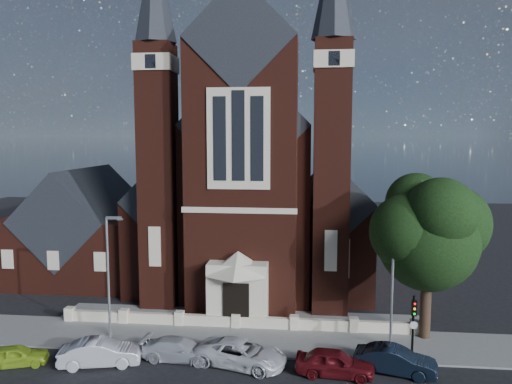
# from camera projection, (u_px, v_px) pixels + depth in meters

# --- Properties ---
(ground) EXTENTS (120.00, 120.00, 0.00)m
(ground) POSITION_uv_depth(u_px,v_px,m) (250.00, 290.00, 42.79)
(ground) COLOR black
(ground) RESTS_ON ground
(pavement_strip) EXTENTS (60.00, 5.00, 0.12)m
(pavement_strip) POSITION_uv_depth(u_px,v_px,m) (232.00, 340.00, 32.41)
(pavement_strip) COLOR slate
(pavement_strip) RESTS_ON ground
(forecourt_paving) EXTENTS (26.00, 3.00, 0.14)m
(forecourt_paving) POSITION_uv_depth(u_px,v_px,m) (240.00, 318.00, 36.36)
(forecourt_paving) COLOR slate
(forecourt_paving) RESTS_ON ground
(forecourt_wall) EXTENTS (24.00, 0.40, 0.90)m
(forecourt_wall) POSITION_uv_depth(u_px,v_px,m) (236.00, 328.00, 34.39)
(forecourt_wall) COLOR beige
(forecourt_wall) RESTS_ON ground
(church) EXTENTS (20.01, 34.90, 29.20)m
(church) POSITION_uv_depth(u_px,v_px,m) (259.00, 186.00, 49.72)
(church) COLOR #461B12
(church) RESTS_ON ground
(parish_hall) EXTENTS (12.00, 12.20, 10.24)m
(parish_hall) POSITION_uv_depth(u_px,v_px,m) (85.00, 234.00, 46.95)
(parish_hall) COLOR #461B12
(parish_hall) RESTS_ON ground
(street_tree) EXTENTS (6.40, 6.60, 10.70)m
(street_tree) POSITION_uv_depth(u_px,v_px,m) (431.00, 235.00, 31.52)
(street_tree) COLOR black
(street_tree) RESTS_ON ground
(street_lamp_left) EXTENTS (1.16, 0.22, 8.09)m
(street_lamp_left) POSITION_uv_depth(u_px,v_px,m) (109.00, 270.00, 32.22)
(street_lamp_left) COLOR gray
(street_lamp_left) RESTS_ON ground
(street_lamp_right) EXTENTS (1.16, 0.22, 8.09)m
(street_lamp_right) POSITION_uv_depth(u_px,v_px,m) (394.00, 278.00, 30.36)
(street_lamp_right) COLOR gray
(street_lamp_right) RESTS_ON ground
(traffic_signal) EXTENTS (0.28, 0.42, 4.00)m
(traffic_signal) POSITION_uv_depth(u_px,v_px,m) (413.00, 320.00, 28.93)
(traffic_signal) COLOR black
(traffic_signal) RESTS_ON ground
(car_lime_van) EXTENTS (3.86, 2.55, 1.22)m
(car_lime_van) POSITION_uv_depth(u_px,v_px,m) (16.00, 356.00, 28.70)
(car_lime_van) COLOR #9AC126
(car_lime_van) RESTS_ON ground
(car_silver_a) EXTENTS (4.84, 2.65, 1.51)m
(car_silver_a) POSITION_uv_depth(u_px,v_px,m) (100.00, 353.00, 28.75)
(car_silver_a) COLOR silver
(car_silver_a) RESTS_ON ground
(car_silver_b) EXTENTS (4.58, 2.15, 1.29)m
(car_silver_b) POSITION_uv_depth(u_px,v_px,m) (179.00, 349.00, 29.45)
(car_silver_b) COLOR silver
(car_silver_b) RESTS_ON ground
(car_white_suv) EXTENTS (5.77, 3.81, 1.47)m
(car_white_suv) POSITION_uv_depth(u_px,v_px,m) (241.00, 353.00, 28.72)
(car_white_suv) COLOR white
(car_white_suv) RESTS_ON ground
(car_dark_red) EXTENTS (4.50, 2.16, 1.48)m
(car_dark_red) POSITION_uv_depth(u_px,v_px,m) (335.00, 363.00, 27.53)
(car_dark_red) COLOR #5C0F15
(car_dark_red) RESTS_ON ground
(car_navy) EXTENTS (4.75, 2.64, 1.48)m
(car_navy) POSITION_uv_depth(u_px,v_px,m) (395.00, 360.00, 27.79)
(car_navy) COLOR black
(car_navy) RESTS_ON ground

